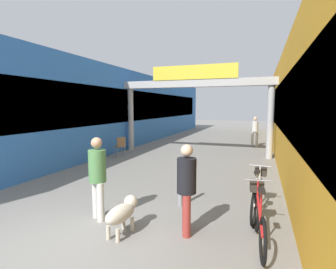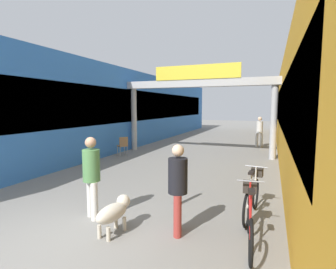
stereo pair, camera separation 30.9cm
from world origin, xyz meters
name	(u,v)px [view 1 (the left image)]	position (x,y,z in m)	size (l,w,h in m)	color
ground_plane	(57,249)	(0.00, 0.00, 0.00)	(80.00, 80.00, 0.00)	gray
storefront_left	(121,109)	(-5.09, 11.00, 2.08)	(3.00, 26.00, 4.16)	blue
storefront_right	(308,110)	(5.09, 11.00, 2.08)	(3.00, 26.00, 4.16)	gold
arcade_sign_gateway	(194,92)	(0.00, 8.90, 2.92)	(7.40, 0.47, 4.13)	#B2B2B2
pedestrian_with_dog	(97,173)	(-0.03, 1.19, 0.94)	(0.47, 0.47, 1.66)	silver
pedestrian_companion	(187,184)	(1.79, 1.20, 0.91)	(0.43, 0.43, 1.60)	#99332D
pedestrian_carrying_crate	(255,130)	(2.66, 12.27, 0.97)	(0.38, 0.35, 1.69)	silver
dog_on_leash	(123,212)	(0.72, 0.83, 0.39)	(0.40, 0.86, 0.62)	beige
bicycle_red_nearest	(259,216)	(3.00, 1.33, 0.44)	(0.46, 1.69, 0.98)	black
bicycle_silver_second	(258,194)	(2.96, 2.54, 0.44)	(0.46, 1.69, 0.98)	black
bollard_post_metal	(180,184)	(1.31, 2.41, 0.52)	(0.10, 0.10, 1.02)	gray
cafe_chair_wood_nearer	(120,145)	(-2.95, 7.14, 0.54)	(0.56, 0.56, 0.89)	gray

